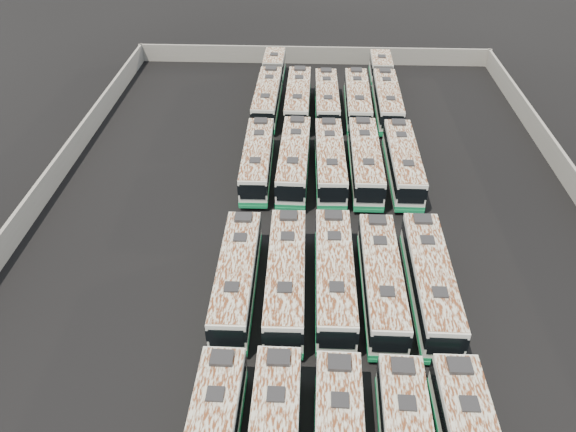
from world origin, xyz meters
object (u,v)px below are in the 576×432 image
(bus_midfront_far_left, at_px, (237,277))
(bus_midback_center, at_px, (330,161))
(bus_midback_left, at_px, (294,160))
(bus_back_left, at_px, (298,99))
(bus_midfront_right, at_px, (381,281))
(bus_back_right, at_px, (357,100))
(bus_midfront_left, at_px, (286,277))
(bus_midback_right, at_px, (365,161))
(bus_back_far_right, at_px, (385,89))
(bus_midfront_center, at_px, (334,276))
(bus_midback_far_right, at_px, (403,162))
(bus_midfront_far_right, at_px, (430,281))
(bus_midback_far_left, at_px, (258,160))
(bus_back_center, at_px, (327,100))
(bus_back_far_left, at_px, (270,87))

(bus_midfront_far_left, relative_size, bus_midback_center, 0.97)
(bus_midback_left, xyz_separation_m, bus_back_left, (-0.00, 12.86, -0.01))
(bus_midfront_right, distance_m, bus_midback_left, 16.60)
(bus_midfront_far_left, relative_size, bus_back_right, 0.98)
(bus_back_left, bearing_deg, bus_midfront_right, -76.78)
(bus_midfront_left, bearing_deg, bus_midback_right, 67.17)
(bus_midfront_far_left, height_order, bus_back_far_right, bus_back_far_right)
(bus_midfront_far_left, bearing_deg, bus_back_right, 70.91)
(bus_midfront_center, distance_m, bus_midback_far_right, 16.43)
(bus_midfront_center, bearing_deg, bus_back_right, 83.31)
(bus_midfront_far_left, relative_size, bus_midfront_center, 0.97)
(bus_midfront_far_right, distance_m, bus_back_left, 29.73)
(bus_midback_far_left, bearing_deg, bus_back_center, 63.15)
(bus_midback_far_left, height_order, bus_back_right, bus_back_right)
(bus_midfront_far_left, relative_size, bus_midback_far_left, 1.00)
(bus_back_left, bearing_deg, bus_back_right, 1.02)
(bus_midfront_center, height_order, bus_midback_center, bus_midfront_center)
(bus_midfront_left, distance_m, bus_back_right, 28.90)
(bus_midback_right, bearing_deg, bus_midback_far_right, -0.28)
(bus_midback_left, bearing_deg, bus_midback_far_left, -178.58)
(bus_midfront_far_left, distance_m, bus_midback_left, 15.71)
(bus_midfront_left, distance_m, bus_back_far_left, 31.52)
(bus_back_far_right, bearing_deg, bus_midback_far_right, -88.97)
(bus_midfront_left, relative_size, bus_midfront_center, 1.00)
(bus_midback_far_left, distance_m, bus_back_far_left, 16.07)
(bus_midfront_left, xyz_separation_m, bus_midfront_center, (3.20, 0.17, 0.00))
(bus_midfront_far_left, distance_m, bus_midfront_right, 9.56)
(bus_midfront_right, xyz_separation_m, bus_midback_right, (-0.01, 15.42, 0.05))
(bus_midback_right, height_order, bus_back_center, bus_midback_right)
(bus_midback_far_left, bearing_deg, bus_back_right, 52.56)
(bus_back_right, xyz_separation_m, bus_back_far_right, (3.23, 3.12, -0.01))
(bus_midfront_far_right, height_order, bus_back_left, bus_back_left)
(bus_midback_far_left, height_order, bus_midback_left, bus_midback_left)
(bus_midfront_center, bearing_deg, bus_midfront_left, -177.19)
(bus_midfront_far_left, xyz_separation_m, bus_back_left, (3.29, 28.23, 0.06))
(bus_midfront_far_left, height_order, bus_back_left, bus_back_left)
(bus_midback_far_left, relative_size, bus_midback_far_right, 0.98)
(bus_midfront_far_left, xyz_separation_m, bus_midback_center, (6.46, 15.30, 0.04))
(bus_midback_center, bearing_deg, bus_midfront_center, -91.18)
(bus_midfront_left, distance_m, bus_back_center, 28.42)
(bus_midfront_center, relative_size, bus_midback_left, 0.99)
(bus_back_center, distance_m, bus_back_far_right, 7.17)
(bus_midback_right, bearing_deg, bus_midfront_far_right, -77.99)
(bus_midfront_center, relative_size, bus_back_center, 1.03)
(bus_midback_far_right, height_order, bus_back_far_left, bus_midback_far_right)
(bus_midfront_right, bearing_deg, bus_back_right, 90.06)
(bus_back_center, bearing_deg, bus_midfront_far_right, -78.05)
(bus_midback_far_left, height_order, bus_back_far_left, bus_back_far_left)
(bus_midfront_far_left, xyz_separation_m, bus_midback_left, (3.29, 15.37, 0.07))
(bus_midfront_center, distance_m, bus_back_left, 28.16)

